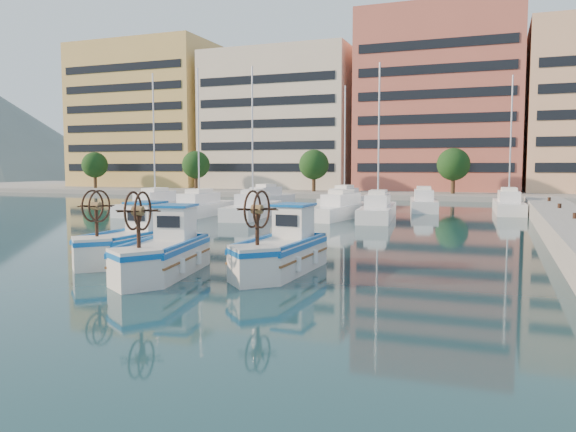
% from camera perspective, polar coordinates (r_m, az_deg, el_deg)
% --- Properties ---
extents(ground, '(300.00, 300.00, 0.00)m').
position_cam_1_polar(ground, '(20.87, -6.04, -5.71)').
color(ground, '#1B4247').
rests_on(ground, ground).
extents(waterfront, '(180.00, 40.00, 25.60)m').
position_cam_1_polar(waterfront, '(83.68, 20.78, 9.63)').
color(waterfront, gray).
rests_on(waterfront, ground).
extents(yacht_marina, '(37.62, 23.18, 11.50)m').
position_cam_1_polar(yacht_marina, '(47.40, 5.38, 0.93)').
color(yacht_marina, white).
rests_on(yacht_marina, ground).
extents(fishing_boat_a, '(1.99, 4.84, 3.01)m').
position_cam_1_polar(fishing_boat_a, '(24.30, -15.71, -2.37)').
color(fishing_boat_a, silver).
rests_on(fishing_boat_a, ground).
extents(fishing_boat_b, '(2.88, 5.11, 3.10)m').
position_cam_1_polar(fishing_boat_b, '(20.81, -12.45, -3.45)').
color(fishing_boat_b, silver).
rests_on(fishing_boat_b, ground).
extents(fishing_boat_c, '(2.17, 5.02, 3.11)m').
position_cam_1_polar(fishing_boat_c, '(20.79, -0.61, -3.33)').
color(fishing_boat_c, silver).
rests_on(fishing_boat_c, ground).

